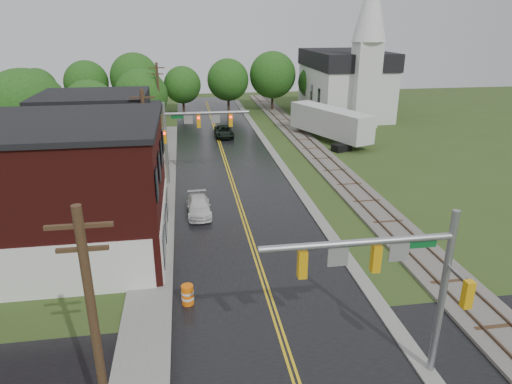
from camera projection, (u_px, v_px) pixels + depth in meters
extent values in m
cube|color=black|center=(228.00, 171.00, 43.91)|extent=(10.00, 90.00, 0.02)
cube|color=gray|center=(274.00, 154.00, 49.31)|extent=(0.80, 70.00, 0.12)
cube|color=gray|center=(161.00, 192.00, 38.39)|extent=(2.40, 50.00, 0.12)
cube|color=#4A120F|center=(41.00, 194.00, 26.83)|extent=(14.00, 10.00, 8.00)
cube|color=silver|center=(165.00, 225.00, 28.73)|extent=(0.10, 9.50, 3.00)
cube|color=black|center=(28.00, 124.00, 25.36)|extent=(14.30, 10.30, 0.30)
cube|color=tan|center=(99.00, 155.00, 37.50)|extent=(8.00, 7.00, 6.40)
cube|color=#3F0F0C|center=(125.00, 140.00, 46.31)|extent=(7.00, 6.00, 4.40)
cube|color=silver|center=(344.00, 92.00, 68.67)|extent=(10.00, 16.00, 7.00)
cube|color=black|center=(346.00, 59.00, 67.01)|extent=(10.40, 16.40, 2.40)
cube|color=silver|center=(365.00, 85.00, 60.57)|extent=(3.20, 3.20, 11.00)
cone|color=silver|center=(371.00, 4.00, 57.04)|extent=(4.40, 4.40, 9.00)
cube|color=#59544C|center=(315.00, 151.00, 49.94)|extent=(3.20, 80.00, 0.20)
cube|color=#4C3828|center=(308.00, 150.00, 49.79)|extent=(0.10, 80.00, 0.12)
cube|color=#4C3828|center=(321.00, 150.00, 50.00)|extent=(0.10, 80.00, 0.12)
cylinder|color=gray|center=(442.00, 296.00, 17.57)|extent=(0.28, 0.28, 7.20)
cylinder|color=gray|center=(358.00, 243.00, 16.13)|extent=(7.20, 0.26, 0.26)
cube|color=orange|center=(376.00, 259.00, 16.48)|extent=(0.32, 0.30, 1.05)
cube|color=orange|center=(302.00, 264.00, 16.08)|extent=(0.32, 0.30, 1.05)
cube|color=gray|center=(399.00, 252.00, 16.53)|extent=(0.75, 0.06, 0.75)
cube|color=gray|center=(338.00, 257.00, 16.20)|extent=(0.75, 0.06, 0.75)
cube|color=#0C5926|center=(418.00, 244.00, 16.55)|extent=(1.40, 0.04, 0.30)
cylinder|color=gray|center=(166.00, 144.00, 39.06)|extent=(0.28, 0.28, 7.20)
cylinder|color=gray|center=(207.00, 113.00, 38.66)|extent=(7.20, 0.26, 0.26)
cube|color=orange|center=(199.00, 121.00, 38.80)|extent=(0.32, 0.30, 1.05)
cube|color=orange|center=(231.00, 120.00, 39.20)|extent=(0.32, 0.30, 1.05)
cube|color=gray|center=(188.00, 119.00, 38.61)|extent=(0.75, 0.06, 0.75)
cube|color=gray|center=(215.00, 119.00, 38.94)|extent=(0.75, 0.06, 0.75)
cube|color=#0C5926|center=(180.00, 117.00, 38.42)|extent=(1.40, 0.04, 0.30)
sphere|color=#FF0C0C|center=(199.00, 118.00, 38.52)|extent=(0.20, 0.20, 0.20)
cylinder|color=#382616|center=(97.00, 345.00, 13.61)|extent=(0.28, 0.28, 9.00)
cube|color=#382616|center=(79.00, 226.00, 12.23)|extent=(1.80, 0.12, 0.12)
cube|color=#382616|center=(83.00, 249.00, 12.48)|extent=(1.40, 0.12, 0.12)
cylinder|color=#382616|center=(147.00, 150.00, 33.95)|extent=(0.28, 0.28, 9.00)
cube|color=#382616|center=(142.00, 97.00, 32.57)|extent=(1.80, 0.12, 0.12)
cube|color=#382616|center=(143.00, 107.00, 32.82)|extent=(1.40, 0.12, 0.12)
cylinder|color=#382616|center=(159.00, 102.00, 54.28)|extent=(0.28, 0.28, 9.00)
cube|color=#382616|center=(157.00, 68.00, 52.91)|extent=(1.80, 0.12, 0.12)
cube|color=#382616|center=(157.00, 74.00, 53.15)|extent=(1.40, 0.12, 0.12)
cylinder|color=black|center=(34.00, 156.00, 42.56)|extent=(0.36, 0.36, 3.42)
sphere|color=#1E4714|center=(26.00, 111.00, 41.08)|extent=(7.60, 7.60, 7.60)
sphere|color=#1E4714|center=(33.00, 119.00, 41.03)|extent=(5.32, 5.32, 5.32)
cylinder|color=black|center=(94.00, 138.00, 50.66)|extent=(0.36, 0.36, 2.70)
sphere|color=#1E4714|center=(90.00, 108.00, 49.49)|extent=(6.00, 6.00, 6.00)
sphere|color=#1E4714|center=(96.00, 113.00, 49.40)|extent=(4.20, 4.20, 4.20)
cylinder|color=black|center=(144.00, 124.00, 56.89)|extent=(0.36, 0.36, 2.88)
sphere|color=#1E4714|center=(141.00, 96.00, 55.65)|extent=(6.40, 6.40, 6.40)
sphere|color=#1E4714|center=(146.00, 101.00, 55.57)|extent=(4.48, 4.48, 4.48)
imported|color=black|center=(224.00, 132.00, 56.41)|extent=(2.19, 4.73, 1.31)
imported|color=white|center=(199.00, 206.00, 33.85)|extent=(1.82, 4.25, 1.22)
cube|color=black|center=(341.00, 147.00, 50.36)|extent=(2.31, 1.86, 0.80)
cylinder|color=gray|center=(321.00, 132.00, 57.49)|extent=(0.16, 0.16, 0.80)
cube|color=silver|center=(330.00, 121.00, 53.95)|extent=(7.06, 12.46, 3.09)
cylinder|color=orange|center=(188.00, 295.00, 23.08)|extent=(0.61, 0.61, 1.08)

